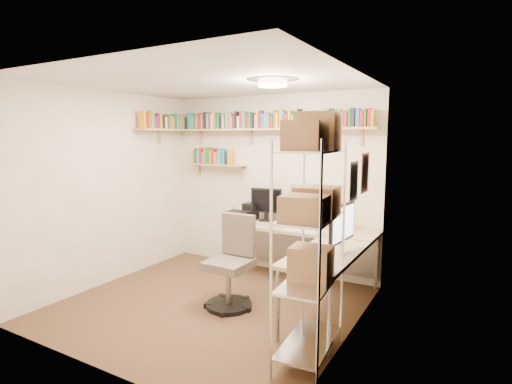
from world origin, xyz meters
TOP-DOWN VIEW (x-y plane):
  - ground at (0.00, 0.00)m, footprint 3.20×3.20m
  - room_shell at (0.00, 0.00)m, footprint 3.24×3.04m
  - wall_shelves at (-0.43, 1.30)m, footprint 3.12×1.09m
  - corner_desk at (0.70, 0.94)m, footprint 1.98×1.89m
  - office_chair at (0.24, 0.11)m, footprint 0.55×0.56m
  - wire_rack at (1.42, -0.48)m, footprint 0.47×0.85m

SIDE VIEW (x-z plane):
  - ground at x=0.00m, z-range 0.00..0.00m
  - office_chair at x=0.24m, z-range -0.08..0.96m
  - corner_desk at x=0.70m, z-range 0.09..1.38m
  - wire_rack at x=1.42m, z-range 0.34..2.46m
  - room_shell at x=0.00m, z-range 0.29..2.81m
  - wall_shelves at x=-0.43m, z-range 1.63..2.43m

